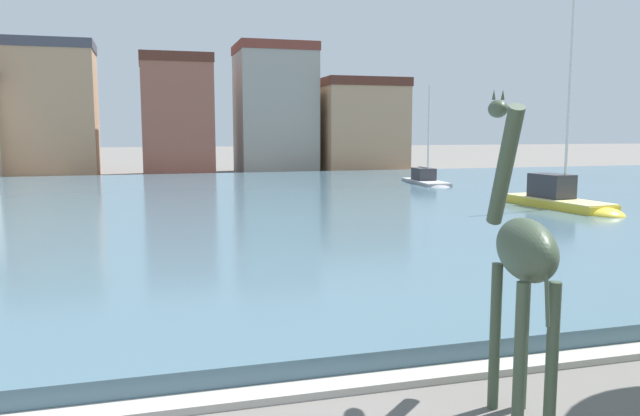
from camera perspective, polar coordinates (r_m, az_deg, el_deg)
The scene contains 9 objects.
harbor_water at distance 29.77m, azimuth -10.80°, elevation 0.04°, with size 91.42×41.60×0.43m, color #476675.
quay_edge_coping at distance 9.55m, azimuth 1.10°, elevation -16.23°, with size 91.42×0.50×0.12m, color #ADA89E.
giraffe_statue at distance 8.39m, azimuth 18.19°, elevation -4.05°, with size 1.08×2.50×4.45m.
sailboat_yellow at distance 29.28m, azimuth 21.59°, elevation 0.40°, with size 2.17×6.43×9.77m.
sailboat_grey at distance 40.30m, azimuth 9.90°, elevation 2.28°, with size 2.10×6.00×6.69m.
townhouse_corner_house at distance 56.73m, azimuth -23.78°, elevation 8.36°, with size 7.63×5.58×11.20m.
townhouse_wide_warehouse at distance 55.34m, azimuth -13.11°, elevation 8.34°, with size 6.03×6.02×10.26m.
townhouse_tall_gabled at distance 57.42m, azimuth -4.20°, elevation 9.13°, with size 7.01×6.50×11.61m.
townhouse_end_terrace at distance 59.10m, azimuth 3.56°, elevation 7.63°, with size 7.80×7.74×8.62m.
Camera 1 is at (-2.57, -0.28, 3.86)m, focal length 34.58 mm.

